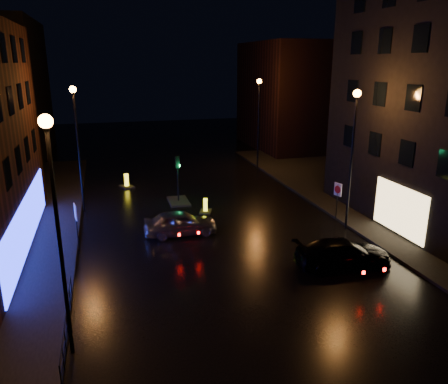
{
  "coord_description": "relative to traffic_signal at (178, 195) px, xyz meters",
  "views": [
    {
      "loc": [
        -6.17,
        -16.14,
        9.88
      ],
      "look_at": [
        0.18,
        6.58,
        2.8
      ],
      "focal_mm": 35.0,
      "sensor_mm": 36.0,
      "label": 1
    }
  ],
  "objects": [
    {
      "name": "pavement_right",
      "position": [
        15.2,
        -6.0,
        -0.43
      ],
      "size": [
        12.0,
        44.0,
        0.15
      ],
      "primitive_type": "cube",
      "color": "black",
      "rests_on": "ground"
    },
    {
      "name": "street_lamp_lnear",
      "position": [
        -6.6,
        -16.0,
        5.06
      ],
      "size": [
        0.44,
        0.44,
        8.37
      ],
      "color": "black",
      "rests_on": "ground"
    },
    {
      "name": "guard_railing",
      "position": [
        -6.8,
        -15.0,
        0.24
      ],
      "size": [
        0.05,
        6.04,
        1.0
      ],
      "color": "black",
      "rests_on": "ground"
    },
    {
      "name": "dark_sedan",
      "position": [
        6.11,
        -12.56,
        0.2
      ],
      "size": [
        4.98,
        2.32,
        1.41
      ],
      "primitive_type": "imported",
      "rotation": [
        0.0,
        0.0,
        1.5
      ],
      "color": "black",
      "rests_on": "ground"
    },
    {
      "name": "bollard_near",
      "position": [
        1.39,
        -2.71,
        -0.29
      ],
      "size": [
        1.09,
        1.31,
        0.98
      ],
      "rotation": [
        0.0,
        0.0,
        -0.37
      ],
      "color": "black",
      "rests_on": "ground"
    },
    {
      "name": "traffic_signal",
      "position": [
        0.0,
        0.0,
        0.0
      ],
      "size": [
        1.4,
        2.4,
        3.45
      ],
      "color": "black",
      "rests_on": "ground"
    },
    {
      "name": "street_lamp_lfar",
      "position": [
        -6.6,
        -0.0,
        5.06
      ],
      "size": [
        0.44,
        0.44,
        8.37
      ],
      "color": "black",
      "rests_on": "ground"
    },
    {
      "name": "bollard_far",
      "position": [
        -3.4,
        5.02,
        -0.25
      ],
      "size": [
        1.28,
        1.52,
        1.13
      ],
      "rotation": [
        0.0,
        0.0,
        0.37
      ],
      "color": "black",
      "rests_on": "ground"
    },
    {
      "name": "ground",
      "position": [
        1.2,
        -14.0,
        -0.5
      ],
      "size": [
        120.0,
        120.0,
        0.0
      ],
      "primitive_type": "plane",
      "color": "black",
      "rests_on": "ground"
    },
    {
      "name": "street_lamp_rnear",
      "position": [
        9.0,
        -8.0,
        5.06
      ],
      "size": [
        0.44,
        0.44,
        8.37
      ],
      "color": "black",
      "rests_on": "ground"
    },
    {
      "name": "road_sign_left",
      "position": [
        -6.7,
        -6.83,
        1.45
      ],
      "size": [
        0.17,
        0.63,
        2.6
      ],
      "rotation": [
        0.0,
        0.0,
        0.17
      ],
      "color": "black",
      "rests_on": "ground"
    },
    {
      "name": "silver_hatchback",
      "position": [
        -0.94,
        -6.18,
        0.23
      ],
      "size": [
        4.33,
        1.83,
        1.46
      ],
      "primitive_type": "imported",
      "rotation": [
        0.0,
        0.0,
        1.55
      ],
      "color": "#A6A9AE",
      "rests_on": "ground"
    },
    {
      "name": "building_far_left",
      "position": [
        -14.8,
        21.0,
        6.5
      ],
      "size": [
        8.0,
        16.0,
        14.0
      ],
      "primitive_type": "cube",
      "color": "black",
      "rests_on": "ground"
    },
    {
      "name": "road_sign_right",
      "position": [
        9.1,
        -6.6,
        1.39
      ],
      "size": [
        0.22,
        0.6,
        2.52
      ],
      "rotation": [
        0.0,
        0.0,
        3.42
      ],
      "color": "black",
      "rests_on": "ground"
    },
    {
      "name": "street_lamp_rfar",
      "position": [
        9.0,
        8.0,
        5.06
      ],
      "size": [
        0.44,
        0.44,
        8.37
      ],
      "color": "black",
      "rests_on": "ground"
    },
    {
      "name": "building_far_right",
      "position": [
        16.2,
        18.0,
        5.5
      ],
      "size": [
        8.0,
        14.0,
        12.0
      ],
      "primitive_type": "cube",
      "color": "black",
      "rests_on": "ground"
    }
  ]
}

